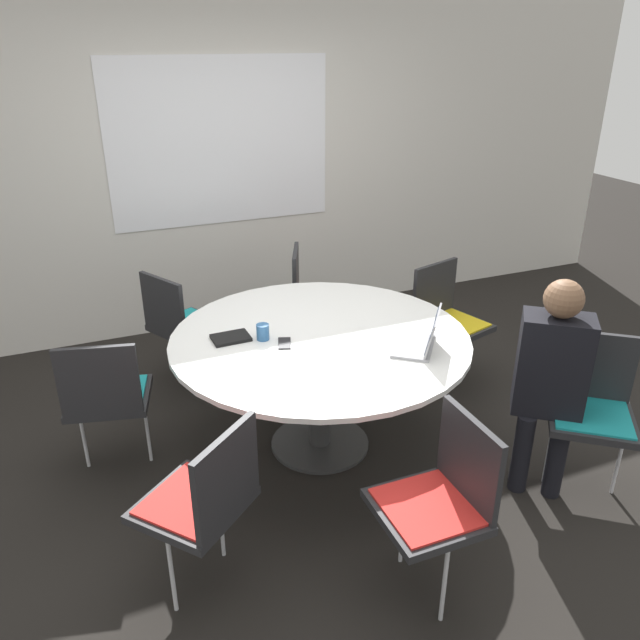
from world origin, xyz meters
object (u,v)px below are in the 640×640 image
object	(u,v)px
chair_0	(592,401)
cell_phone	(284,343)
chair_4	(106,393)
handbag	(277,333)
spiral_notebook	(231,338)
chair_5	(204,496)
chair_6	(441,494)
laptop	(422,339)
chair_1	(446,314)
chair_3	(180,320)
chair_2	(313,293)
person_0	(552,371)
coffee_cup	(263,332)

from	to	relation	value
chair_0	cell_phone	distance (m)	1.70
chair_4	handbag	world-z (taller)	chair_4
spiral_notebook	chair_5	bearing A→B (deg)	-112.05
chair_5	spiral_notebook	size ratio (longest dim) A/B	4.09
chair_6	laptop	size ratio (longest dim) A/B	2.18
chair_1	chair_3	distance (m)	1.87
chair_2	spiral_notebook	world-z (taller)	chair_2
person_0	cell_phone	world-z (taller)	person_0
chair_6	chair_5	bearing A→B (deg)	68.38
spiral_notebook	chair_3	bearing A→B (deg)	98.76
chair_1	cell_phone	distance (m)	1.45
chair_0	chair_4	distance (m)	2.65
person_0	cell_phone	distance (m)	1.44
spiral_notebook	laptop	bearing A→B (deg)	-28.53
chair_0	chair_2	bearing A→B (deg)	-29.82
chair_2	handbag	distance (m)	0.50
chair_3	chair_4	world-z (taller)	same
chair_0	chair_3	world-z (taller)	same
chair_3	spiral_notebook	world-z (taller)	chair_3
chair_0	laptop	xyz separation A→B (m)	(-0.77, 0.52, 0.28)
person_0	spiral_notebook	bearing A→B (deg)	5.41
chair_0	coffee_cup	size ratio (longest dim) A/B	9.54
chair_5	person_0	xyz separation A→B (m)	(1.87, 0.03, 0.19)
chair_2	chair_5	distance (m)	2.35
chair_2	chair_1	bearing A→B (deg)	67.95
cell_phone	chair_6	bearing A→B (deg)	-76.60
chair_6	handbag	distance (m)	2.59
chair_5	chair_6	distance (m)	1.02
spiral_notebook	coffee_cup	bearing A→B (deg)	-22.11
person_0	coffee_cup	xyz separation A→B (m)	(-1.30, 0.88, 0.08)
chair_2	chair_6	distance (m)	2.37
laptop	spiral_notebook	size ratio (longest dim) A/B	1.87
laptop	coffee_cup	size ratio (longest dim) A/B	4.38
chair_1	chair_4	bearing A→B (deg)	-11.78
chair_6	cell_phone	size ratio (longest dim) A/B	5.62
chair_3	coffee_cup	distance (m)	1.04
handbag	chair_1	bearing A→B (deg)	-44.76
person_0	coffee_cup	size ratio (longest dim) A/B	13.37
chair_3	person_0	xyz separation A→B (m)	(1.61, -1.83, 0.19)
laptop	cell_phone	distance (m)	0.76
chair_2	chair_3	world-z (taller)	same
spiral_notebook	chair_6	bearing A→B (deg)	-68.18
chair_6	chair_2	bearing A→B (deg)	-8.20
chair_4	laptop	size ratio (longest dim) A/B	2.18
chair_2	spiral_notebook	xyz separation A→B (m)	(-0.90, -0.98, 0.24)
chair_1	coffee_cup	xyz separation A→B (m)	(-1.46, -0.32, 0.27)
chair_4	coffee_cup	bearing A→B (deg)	4.82
laptop	chair_6	bearing A→B (deg)	13.22
chair_6	coffee_cup	xyz separation A→B (m)	(-0.38, 1.29, 0.27)
spiral_notebook	handbag	distance (m)	1.51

